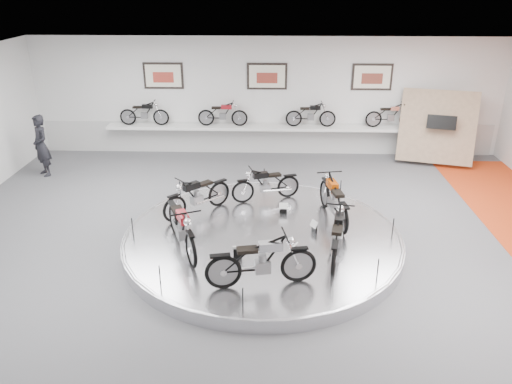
{
  "coord_description": "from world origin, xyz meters",
  "views": [
    {
      "loc": [
        0.19,
        -9.9,
        5.78
      ],
      "look_at": [
        -0.16,
        0.6,
        1.22
      ],
      "focal_mm": 35.0,
      "sensor_mm": 36.0,
      "label": 1
    }
  ],
  "objects_px": {
    "shelf": "(267,128)",
    "bike_a": "(334,199)",
    "bike_e": "(261,261)",
    "bike_f": "(337,235)",
    "display_platform": "(262,239)",
    "bike_b": "(266,184)",
    "bike_d": "(182,227)",
    "visitor": "(41,146)",
    "bike_c": "(197,195)"
  },
  "relations": [
    {
      "from": "display_platform",
      "to": "bike_a",
      "type": "height_order",
      "value": "bike_a"
    },
    {
      "from": "bike_b",
      "to": "bike_c",
      "type": "distance_m",
      "value": 1.9
    },
    {
      "from": "bike_d",
      "to": "bike_f",
      "type": "bearing_deg",
      "value": 62.74
    },
    {
      "from": "shelf",
      "to": "bike_b",
      "type": "bearing_deg",
      "value": -89.42
    },
    {
      "from": "bike_e",
      "to": "visitor",
      "type": "height_order",
      "value": "visitor"
    },
    {
      "from": "bike_a",
      "to": "bike_b",
      "type": "height_order",
      "value": "bike_a"
    },
    {
      "from": "bike_e",
      "to": "bike_d",
      "type": "bearing_deg",
      "value": 131.78
    },
    {
      "from": "bike_c",
      "to": "visitor",
      "type": "height_order",
      "value": "visitor"
    },
    {
      "from": "bike_b",
      "to": "bike_a",
      "type": "bearing_deg",
      "value": 127.94
    },
    {
      "from": "display_platform",
      "to": "shelf",
      "type": "bearing_deg",
      "value": 90.0
    },
    {
      "from": "bike_e",
      "to": "visitor",
      "type": "xyz_separation_m",
      "value": [
        -6.97,
        6.37,
        0.12
      ]
    },
    {
      "from": "bike_a",
      "to": "bike_c",
      "type": "bearing_deg",
      "value": 75.34
    },
    {
      "from": "bike_e",
      "to": "bike_f",
      "type": "xyz_separation_m",
      "value": [
        1.57,
        1.11,
        -0.02
      ]
    },
    {
      "from": "display_platform",
      "to": "bike_a",
      "type": "xyz_separation_m",
      "value": [
        1.7,
        0.82,
        0.69
      ]
    },
    {
      "from": "visitor",
      "to": "bike_d",
      "type": "bearing_deg",
      "value": 0.61
    },
    {
      "from": "bike_a",
      "to": "bike_b",
      "type": "distance_m",
      "value": 1.99
    },
    {
      "from": "shelf",
      "to": "bike_a",
      "type": "distance_m",
      "value": 5.84
    },
    {
      "from": "display_platform",
      "to": "bike_c",
      "type": "bearing_deg",
      "value": 147.68
    },
    {
      "from": "bike_a",
      "to": "visitor",
      "type": "height_order",
      "value": "visitor"
    },
    {
      "from": "display_platform",
      "to": "visitor",
      "type": "xyz_separation_m",
      "value": [
        -6.95,
        4.29,
        0.81
      ]
    },
    {
      "from": "bike_f",
      "to": "shelf",
      "type": "bearing_deg",
      "value": 23.31
    },
    {
      "from": "display_platform",
      "to": "shelf",
      "type": "relative_size",
      "value": 0.58
    },
    {
      "from": "bike_c",
      "to": "bike_f",
      "type": "relative_size",
      "value": 0.97
    },
    {
      "from": "bike_f",
      "to": "display_platform",
      "type": "bearing_deg",
      "value": 69.77
    },
    {
      "from": "bike_f",
      "to": "bike_c",
      "type": "bearing_deg",
      "value": 69.3
    },
    {
      "from": "shelf",
      "to": "bike_f",
      "type": "bearing_deg",
      "value": -77.86
    },
    {
      "from": "bike_c",
      "to": "visitor",
      "type": "distance_m",
      "value": 6.23
    },
    {
      "from": "bike_d",
      "to": "bike_e",
      "type": "bearing_deg",
      "value": 29.28
    },
    {
      "from": "display_platform",
      "to": "bike_e",
      "type": "bearing_deg",
      "value": -89.46
    },
    {
      "from": "bike_d",
      "to": "bike_a",
      "type": "bearing_deg",
      "value": 91.07
    },
    {
      "from": "bike_a",
      "to": "bike_c",
      "type": "height_order",
      "value": "bike_a"
    },
    {
      "from": "shelf",
      "to": "bike_d",
      "type": "height_order",
      "value": "bike_d"
    },
    {
      "from": "display_platform",
      "to": "bike_e",
      "type": "distance_m",
      "value": 2.19
    },
    {
      "from": "display_platform",
      "to": "bike_d",
      "type": "bearing_deg",
      "value": -155.93
    },
    {
      "from": "bike_d",
      "to": "bike_e",
      "type": "height_order",
      "value": "bike_d"
    },
    {
      "from": "display_platform",
      "to": "visitor",
      "type": "distance_m",
      "value": 8.21
    },
    {
      "from": "bike_b",
      "to": "bike_d",
      "type": "distance_m",
      "value": 3.21
    },
    {
      "from": "visitor",
      "to": "bike_b",
      "type": "bearing_deg",
      "value": 25.88
    },
    {
      "from": "display_platform",
      "to": "shelf",
      "type": "distance_m",
      "value": 6.46
    },
    {
      "from": "bike_a",
      "to": "bike_f",
      "type": "xyz_separation_m",
      "value": [
        -0.12,
        -1.79,
        -0.02
      ]
    },
    {
      "from": "bike_b",
      "to": "visitor",
      "type": "bearing_deg",
      "value": -37.41
    },
    {
      "from": "display_platform",
      "to": "bike_f",
      "type": "height_order",
      "value": "bike_f"
    },
    {
      "from": "bike_b",
      "to": "bike_d",
      "type": "height_order",
      "value": "bike_d"
    },
    {
      "from": "shelf",
      "to": "bike_b",
      "type": "distance_m",
      "value": 4.49
    },
    {
      "from": "display_platform",
      "to": "shelf",
      "type": "xyz_separation_m",
      "value": [
        0.0,
        6.4,
        0.85
      ]
    },
    {
      "from": "display_platform",
      "to": "visitor",
      "type": "bearing_deg",
      "value": 148.29
    },
    {
      "from": "bike_f",
      "to": "visitor",
      "type": "xyz_separation_m",
      "value": [
        -8.54,
        5.26,
        0.14
      ]
    },
    {
      "from": "bike_d",
      "to": "bike_f",
      "type": "xyz_separation_m",
      "value": [
        3.31,
        -0.2,
        -0.04
      ]
    },
    {
      "from": "bike_a",
      "to": "bike_d",
      "type": "distance_m",
      "value": 3.77
    },
    {
      "from": "bike_b",
      "to": "bike_c",
      "type": "bearing_deg",
      "value": 8.7
    }
  ]
}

